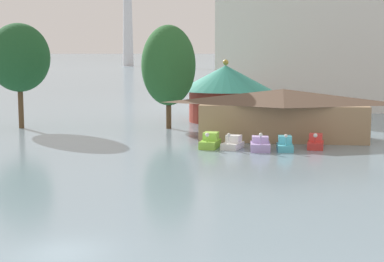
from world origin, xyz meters
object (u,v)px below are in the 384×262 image
(pedal_boat_lime, at_px, (210,142))
(pedal_boat_red, at_px, (316,143))
(shoreline_tree_mid, at_px, (168,65))
(background_building_block, at_px, (352,33))
(pedal_boat_lavender, at_px, (260,145))
(green_roof_pavilion, at_px, (225,90))
(shoreline_tree_tall_left, at_px, (19,58))
(pedal_boat_white, at_px, (233,143))
(pedal_boat_cyan, at_px, (285,145))
(boathouse, at_px, (283,113))

(pedal_boat_lime, distance_m, pedal_boat_red, 9.51)
(shoreline_tree_mid, distance_m, background_building_block, 35.01)
(pedal_boat_lavender, bearing_deg, green_roof_pavilion, -170.52)
(shoreline_tree_mid, bearing_deg, background_building_block, 48.49)
(green_roof_pavilion, bearing_deg, shoreline_tree_tall_left, -156.80)
(pedal_boat_lime, distance_m, green_roof_pavilion, 20.93)
(pedal_boat_white, relative_size, shoreline_tree_tall_left, 0.23)
(pedal_boat_red, relative_size, background_building_block, 0.06)
(pedal_boat_white, distance_m, pedal_boat_red, 7.47)
(pedal_boat_white, distance_m, pedal_boat_cyan, 4.67)
(pedal_boat_red, distance_m, background_building_block, 40.42)
(pedal_boat_lime, bearing_deg, pedal_boat_lavender, 84.79)
(boathouse, bearing_deg, shoreline_tree_mid, 151.32)
(pedal_boat_white, xyz_separation_m, background_building_block, (15.00, 39.21, 10.70))
(pedal_boat_lime, height_order, background_building_block, background_building_block)
(pedal_boat_lavender, bearing_deg, pedal_boat_red, 106.12)
(pedal_boat_lavender, height_order, shoreline_tree_tall_left, shoreline_tree_tall_left)
(pedal_boat_lavender, distance_m, green_roof_pavilion, 22.40)
(boathouse, distance_m, shoreline_tree_mid, 15.01)
(pedal_boat_white, relative_size, pedal_boat_red, 1.07)
(background_building_block, bearing_deg, shoreline_tree_mid, -131.51)
(pedal_boat_lavender, relative_size, pedal_boat_cyan, 1.14)
(green_roof_pavilion, xyz_separation_m, shoreline_tree_mid, (-5.81, -7.75, 3.17))
(pedal_boat_cyan, height_order, green_roof_pavilion, green_roof_pavilion)
(shoreline_tree_tall_left, bearing_deg, pedal_boat_lime, -26.11)
(pedal_boat_white, bearing_deg, shoreline_tree_tall_left, -98.02)
(pedal_boat_red, distance_m, shoreline_tree_tall_left, 34.47)
(pedal_boat_cyan, distance_m, green_roof_pavilion, 22.78)
(pedal_boat_lime, distance_m, shoreline_tree_tall_left, 26.18)
(pedal_boat_lavender, distance_m, background_building_block, 43.19)
(green_roof_pavilion, bearing_deg, boathouse, -65.17)
(pedal_boat_white, bearing_deg, pedal_boat_cyan, 100.19)
(pedal_boat_cyan, relative_size, boathouse, 0.14)
(pedal_boat_lime, bearing_deg, boathouse, 139.41)
(pedal_boat_lavender, distance_m, pedal_boat_cyan, 2.18)
(boathouse, distance_m, shoreline_tree_tall_left, 30.06)
(pedal_boat_red, height_order, shoreline_tree_tall_left, shoreline_tree_tall_left)
(boathouse, bearing_deg, background_building_block, 72.35)
(shoreline_tree_tall_left, bearing_deg, boathouse, -9.78)
(pedal_boat_cyan, xyz_separation_m, pedal_boat_red, (2.76, 1.50, 0.02))
(pedal_boat_red, bearing_deg, background_building_block, 174.80)
(pedal_boat_lime, bearing_deg, green_roof_pavilion, -172.52)
(pedal_boat_lavender, height_order, background_building_block, background_building_block)
(pedal_boat_lavender, relative_size, shoreline_tree_tall_left, 0.23)
(green_roof_pavilion, bearing_deg, shoreline_tree_mid, -126.87)
(pedal_boat_lavender, height_order, pedal_boat_red, pedal_boat_lavender)
(shoreline_tree_tall_left, bearing_deg, green_roof_pavilion, 23.20)
(pedal_boat_red, height_order, boathouse, boathouse)
(background_building_block, bearing_deg, shoreline_tree_tall_left, -144.86)
(pedal_boat_lime, height_order, pedal_boat_lavender, pedal_boat_lavender)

